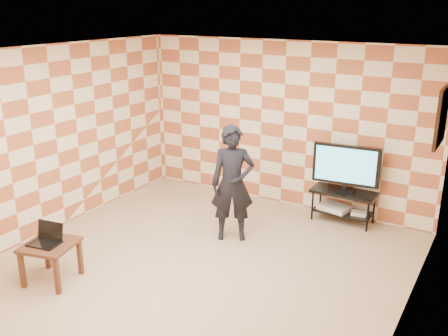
% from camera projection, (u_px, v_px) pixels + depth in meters
% --- Properties ---
extents(floor, '(5.00, 5.00, 0.00)m').
position_uv_depth(floor, '(201.00, 264.00, 6.50)').
color(floor, tan).
rests_on(floor, ground).
extents(wall_back, '(5.00, 0.02, 2.70)m').
position_uv_depth(wall_back, '(283.00, 125.00, 8.12)').
color(wall_back, beige).
rests_on(wall_back, ground).
extents(wall_front, '(5.00, 0.02, 2.70)m').
position_uv_depth(wall_front, '(29.00, 248.00, 4.04)').
color(wall_front, beige).
rests_on(wall_front, ground).
extents(wall_left, '(0.02, 5.00, 2.70)m').
position_uv_depth(wall_left, '(56.00, 139.00, 7.29)').
color(wall_left, beige).
rests_on(wall_left, ground).
extents(wall_right, '(0.02, 5.00, 2.70)m').
position_uv_depth(wall_right, '(413.00, 206.00, 4.87)').
color(wall_right, beige).
rests_on(wall_right, ground).
extents(ceiling, '(5.00, 5.00, 0.02)m').
position_uv_depth(ceiling, '(197.00, 53.00, 5.65)').
color(ceiling, white).
rests_on(ceiling, wall_back).
extents(wall_art, '(0.04, 0.72, 0.72)m').
position_uv_depth(wall_art, '(442.00, 116.00, 5.96)').
color(wall_art, black).
rests_on(wall_art, wall_right).
extents(tv_stand, '(0.98, 0.44, 0.50)m').
position_uv_depth(tv_stand, '(343.00, 199.00, 7.67)').
color(tv_stand, black).
rests_on(tv_stand, floor).
extents(tv, '(1.01, 0.22, 0.73)m').
position_uv_depth(tv, '(346.00, 166.00, 7.49)').
color(tv, black).
rests_on(tv, tv_stand).
extents(dvd_player, '(0.51, 0.40, 0.08)m').
position_uv_depth(dvd_player, '(334.00, 207.00, 7.77)').
color(dvd_player, silver).
rests_on(dvd_player, tv_stand).
extents(game_console, '(0.24, 0.19, 0.05)m').
position_uv_depth(game_console, '(359.00, 213.00, 7.58)').
color(game_console, silver).
rests_on(game_console, tv_stand).
extents(side_table, '(0.69, 0.69, 0.50)m').
position_uv_depth(side_table, '(50.00, 250.00, 6.00)').
color(side_table, '#3E2411').
rests_on(side_table, floor).
extents(laptop, '(0.40, 0.34, 0.24)m').
position_uv_depth(laptop, '(47.00, 239.00, 5.97)').
color(laptop, black).
rests_on(laptop, side_table).
extents(person, '(0.72, 0.65, 1.66)m').
position_uv_depth(person, '(233.00, 184.00, 6.98)').
color(person, black).
rests_on(person, floor).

